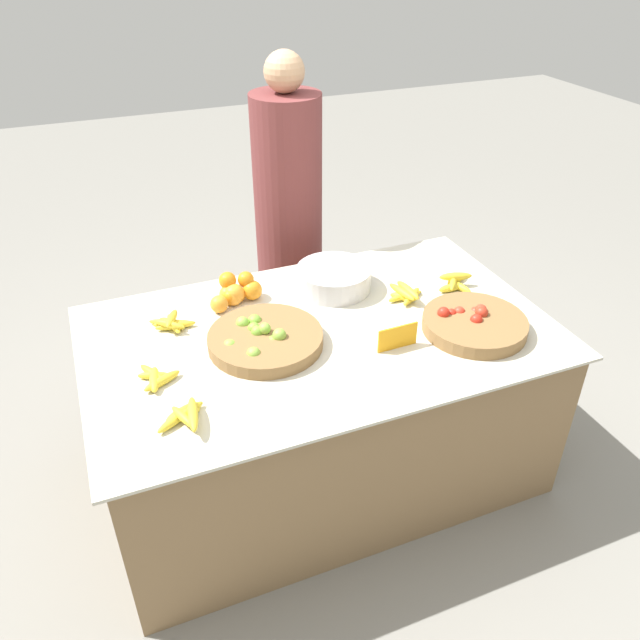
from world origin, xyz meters
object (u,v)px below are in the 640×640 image
(lime_bowl, at_px, (265,339))
(vendor_person, at_px, (289,228))
(price_sign, at_px, (398,337))
(metal_bowl, at_px, (334,278))
(tomato_basket, at_px, (474,323))

(lime_bowl, height_order, vendor_person, vendor_person)
(lime_bowl, xyz_separation_m, price_sign, (0.44, -0.20, 0.02))
(vendor_person, bearing_deg, metal_bowl, -91.90)
(lime_bowl, xyz_separation_m, tomato_basket, (0.76, -0.20, 0.00))
(metal_bowl, height_order, vendor_person, vendor_person)
(tomato_basket, distance_m, metal_bowl, 0.61)
(tomato_basket, distance_m, price_sign, 0.33)
(tomato_basket, relative_size, metal_bowl, 1.26)
(lime_bowl, xyz_separation_m, metal_bowl, (0.39, 0.29, 0.02))
(price_sign, distance_m, vendor_person, 1.10)
(tomato_basket, height_order, vendor_person, vendor_person)
(lime_bowl, distance_m, tomato_basket, 0.79)
(lime_bowl, height_order, tomato_basket, lime_bowl)
(tomato_basket, xyz_separation_m, vendor_person, (-0.35, 1.10, -0.02))
(price_sign, bearing_deg, metal_bowl, 93.79)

